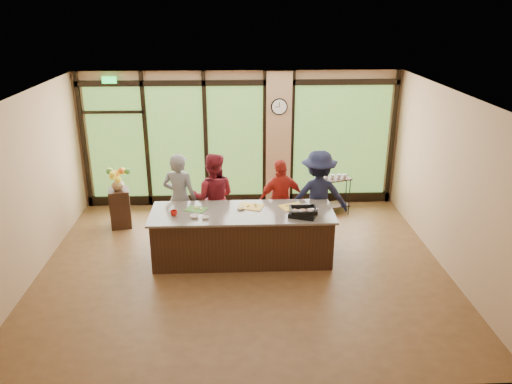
{
  "coord_description": "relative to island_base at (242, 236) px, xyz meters",
  "views": [
    {
      "loc": [
        -0.1,
        -7.71,
        4.34
      ],
      "look_at": [
        0.25,
        0.4,
        1.25
      ],
      "focal_mm": 35.0,
      "sensor_mm": 36.0,
      "label": 1
    }
  ],
  "objects": [
    {
      "name": "flower_vase",
      "position": [
        -2.48,
        1.5,
        0.5
      ],
      "size": [
        0.32,
        0.32,
        0.27
      ],
      "primitive_type": "imported",
      "rotation": [
        0.0,
        0.0,
        0.34
      ],
      "color": "olive",
      "rests_on": "flower_stand"
    },
    {
      "name": "prep_bowl_far",
      "position": [
        -0.02,
        0.1,
        0.49
      ],
      "size": [
        0.16,
        0.16,
        0.03
      ],
      "primitive_type": "imported",
      "rotation": [
        0.0,
        0.0,
        0.43
      ],
      "color": "white",
      "rests_on": "countertop"
    },
    {
      "name": "cook_midright",
      "position": [
        0.75,
        0.81,
        0.36
      ],
      "size": [
        1.01,
        0.66,
        1.6
      ],
      "primitive_type": "imported",
      "rotation": [
        0.0,
        0.0,
        3.45
      ],
      "color": "#A62219",
      "rests_on": "floor"
    },
    {
      "name": "back_wall",
      "position": [
        0.0,
        2.7,
        1.06
      ],
      "size": [
        7.0,
        0.0,
        7.0
      ],
      "primitive_type": "plane",
      "rotation": [
        1.57,
        0.0,
        0.0
      ],
      "color": "tan",
      "rests_on": "floor"
    },
    {
      "name": "wall_clock",
      "position": [
        0.85,
        2.57,
        1.81
      ],
      "size": [
        0.36,
        0.04,
        0.36
      ],
      "color": "black",
      "rests_on": "window_wall"
    },
    {
      "name": "flower_stand",
      "position": [
        -2.48,
        1.5,
        -0.04
      ],
      "size": [
        0.48,
        0.48,
        0.8
      ],
      "primitive_type": "cube",
      "rotation": [
        0.0,
        0.0,
        0.21
      ],
      "color": "black",
      "rests_on": "floor"
    },
    {
      "name": "floor",
      "position": [
        0.0,
        -0.3,
        -0.44
      ],
      "size": [
        7.0,
        7.0,
        0.0
      ],
      "primitive_type": "plane",
      "color": "brown",
      "rests_on": "ground"
    },
    {
      "name": "cutting_board_left",
      "position": [
        -0.81,
        0.13,
        0.49
      ],
      "size": [
        0.43,
        0.38,
        0.01
      ],
      "primitive_type": "cube",
      "rotation": [
        0.0,
        0.0,
        -0.39
      ],
      "color": "#437F2E",
      "rests_on": "countertop"
    },
    {
      "name": "prep_bowl_near",
      "position": [
        -0.81,
        -0.23,
        0.5
      ],
      "size": [
        0.19,
        0.19,
        0.05
      ],
      "primitive_type": "imported",
      "rotation": [
        0.0,
        0.0,
        0.39
      ],
      "color": "white",
      "rests_on": "countertop"
    },
    {
      "name": "cook_midleft",
      "position": [
        -0.53,
        0.82,
        0.43
      ],
      "size": [
        0.91,
        0.74,
        1.74
      ],
      "primitive_type": "imported",
      "rotation": [
        0.0,
        0.0,
        3.04
      ],
      "color": "maroon",
      "rests_on": "floor"
    },
    {
      "name": "cook_right",
      "position": [
        1.45,
        0.72,
        0.46
      ],
      "size": [
        1.18,
        0.7,
        1.79
      ],
      "primitive_type": "imported",
      "rotation": [
        0.0,
        0.0,
        3.12
      ],
      "color": "#161931",
      "rests_on": "floor"
    },
    {
      "name": "countertop",
      "position": [
        0.0,
        0.0,
        0.46
      ],
      "size": [
        3.2,
        1.1,
        0.04
      ],
      "primitive_type": "cube",
      "color": "gray",
      "rests_on": "island_base"
    },
    {
      "name": "window_wall",
      "position": [
        0.16,
        2.65,
        0.95
      ],
      "size": [
        6.9,
        0.12,
        3.0
      ],
      "color": "tan",
      "rests_on": "floor"
    },
    {
      "name": "cook_left",
      "position": [
        -1.16,
        0.73,
        0.45
      ],
      "size": [
        0.74,
        0.58,
        1.78
      ],
      "primitive_type": "imported",
      "rotation": [
        0.0,
        0.0,
        2.87
      ],
      "color": "slate",
      "rests_on": "floor"
    },
    {
      "name": "right_wall",
      "position": [
        3.5,
        -0.3,
        1.06
      ],
      "size": [
        0.0,
        6.0,
        6.0
      ],
      "primitive_type": "plane",
      "rotation": [
        1.57,
        0.0,
        -1.57
      ],
      "color": "tan",
      "rests_on": "floor"
    },
    {
      "name": "red_ramekin",
      "position": [
        -1.17,
        -0.12,
        0.53
      ],
      "size": [
        0.15,
        0.15,
        0.09
      ],
      "primitive_type": "imported",
      "rotation": [
        0.0,
        0.0,
        0.36
      ],
      "color": "red",
      "rests_on": "countertop"
    },
    {
      "name": "cutting_board_right",
      "position": [
        0.9,
        0.17,
        0.49
      ],
      "size": [
        0.5,
        0.45,
        0.01
      ],
      "primitive_type": "cube",
      "rotation": [
        0.0,
        0.0,
        0.38
      ],
      "color": "gold",
      "rests_on": "countertop"
    },
    {
      "name": "ceiling",
      "position": [
        0.0,
        -0.3,
        2.56
      ],
      "size": [
        7.0,
        7.0,
        0.0
      ],
      "primitive_type": "plane",
      "rotation": [
        3.14,
        0.0,
        0.0
      ],
      "color": "white",
      "rests_on": "back_wall"
    },
    {
      "name": "roasting_pan",
      "position": [
        1.04,
        -0.24,
        0.52
      ],
      "size": [
        0.54,
        0.48,
        0.08
      ],
      "primitive_type": "cube",
      "rotation": [
        0.0,
        0.0,
        -0.36
      ],
      "color": "black",
      "rests_on": "countertop"
    },
    {
      "name": "left_wall",
      "position": [
        -3.5,
        -0.3,
        1.06
      ],
      "size": [
        0.0,
        6.0,
        6.0
      ],
      "primitive_type": "plane",
      "rotation": [
        1.57,
        0.0,
        1.57
      ],
      "color": "tan",
      "rests_on": "floor"
    },
    {
      "name": "cutting_board_center",
      "position": [
        0.16,
        0.21,
        0.49
      ],
      "size": [
        0.5,
        0.43,
        0.01
      ],
      "primitive_type": "cube",
      "rotation": [
        0.0,
        0.0,
        -0.32
      ],
      "color": "gold",
      "rests_on": "countertop"
    },
    {
      "name": "mixing_bowl",
      "position": [
        1.11,
        -0.08,
        0.52
      ],
      "size": [
        0.46,
        0.46,
        0.09
      ],
      "primitive_type": "imported",
      "rotation": [
        0.0,
        0.0,
        0.35
      ],
      "color": "silver",
      "rests_on": "countertop"
    },
    {
      "name": "prep_bowl_mid",
      "position": [
        -0.63,
        -0.28,
        0.5
      ],
      "size": [
        0.13,
        0.13,
        0.04
      ],
      "primitive_type": "imported",
      "rotation": [
        0.0,
        0.0,
        0.09
      ],
      "color": "white",
      "rests_on": "countertop"
    },
    {
      "name": "island_base",
      "position": [
        0.0,
        0.0,
        0.0
      ],
      "size": [
        3.1,
        1.0,
        0.88
      ],
      "primitive_type": "cube",
      "color": "black",
      "rests_on": "floor"
    },
    {
      "name": "bar_cart",
      "position": [
        2.05,
        2.06,
        0.08
      ],
      "size": [
        0.72,
        0.55,
        0.88
      ],
      "rotation": [
        0.0,
        0.0,
        0.32
      ],
      "color": "black",
      "rests_on": "floor"
    }
  ]
}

